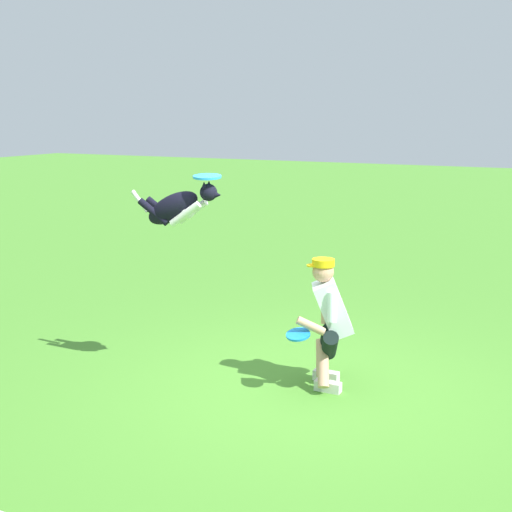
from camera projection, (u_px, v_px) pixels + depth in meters
name	position (u px, v px, depth m)	size (l,w,h in m)	color
ground_plane	(292.00, 390.00, 6.86)	(60.00, 60.00, 0.00)	#4B8D2E
person	(329.00, 319.00, 6.83)	(0.51, 0.70, 1.29)	silver
dog	(177.00, 207.00, 6.92)	(1.01, 0.31, 0.53)	black
frisbee_flying	(207.00, 177.00, 6.74)	(0.28, 0.28, 0.02)	#288EE3
frisbee_held	(298.00, 335.00, 6.62)	(0.23, 0.23, 0.02)	#1A85E9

